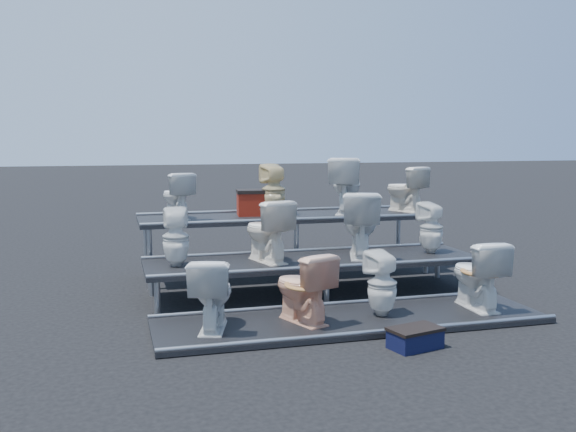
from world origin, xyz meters
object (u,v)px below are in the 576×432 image
object	(u,v)px
toilet_2	(382,284)
toilet_4	(176,237)
toilet_1	(302,287)
toilet_0	(212,293)
toilet_3	(477,274)
toilet_10	(346,185)
toilet_11	(405,189)
toilet_7	(431,228)
red_crate	(253,204)
step_stool	(415,339)
toilet_9	(274,190)
toilet_8	(177,196)
toilet_5	(267,231)
toilet_6	(360,224)

from	to	relation	value
toilet_2	toilet_4	bearing A→B (deg)	-44.96
toilet_1	toilet_2	bearing A→B (deg)	159.62
toilet_4	toilet_0	bearing A→B (deg)	104.84
toilet_3	toilet_10	xyz separation A→B (m)	(-0.61, 2.60, 0.82)
toilet_0	toilet_11	distance (m)	4.31
toilet_7	red_crate	bearing A→B (deg)	-53.01
toilet_1	red_crate	distance (m)	2.80
toilet_3	toilet_2	bearing A→B (deg)	1.43
toilet_0	toilet_4	bearing A→B (deg)	-64.39
toilet_0	step_stool	world-z (taller)	toilet_0
toilet_1	toilet_4	world-z (taller)	toilet_4
toilet_1	red_crate	size ratio (longest dim) A/B	1.66
toilet_1	toilet_9	size ratio (longest dim) A/B	1.00
toilet_2	red_crate	xyz separation A→B (m)	(-0.82, 2.73, 0.61)
toilet_8	red_crate	distance (m)	1.12
toilet_11	step_stool	xyz separation A→B (m)	(-1.57, -3.53, -1.12)
toilet_5	red_crate	xyz separation A→B (m)	(0.14, 1.43, 0.18)
toilet_3	toilet_6	size ratio (longest dim) A/B	0.93
toilet_0	toilet_5	world-z (taller)	toilet_5
toilet_1	toilet_2	xyz separation A→B (m)	(0.89, 0.00, -0.02)
toilet_2	toilet_6	size ratio (longest dim) A/B	0.84
toilet_9	toilet_11	bearing A→B (deg)	168.82
toilet_1	red_crate	world-z (taller)	red_crate
toilet_1	toilet_3	size ratio (longest dim) A/B	0.95
toilet_4	red_crate	xyz separation A→B (m)	(1.24, 1.43, 0.21)
toilet_2	toilet_3	bearing A→B (deg)	167.24
toilet_10	toilet_9	bearing A→B (deg)	24.94
toilet_7	red_crate	distance (m)	2.54
toilet_0	toilet_3	xyz separation A→B (m)	(2.99, 0.00, 0.02)
toilet_4	red_crate	distance (m)	1.91
toilet_6	red_crate	world-z (taller)	toilet_6
toilet_8	toilet_3	bearing A→B (deg)	126.31
toilet_10	step_stool	bearing A→B (deg)	105.17
toilet_10	toilet_7	bearing A→B (deg)	143.92
toilet_4	toilet_9	distance (m)	2.04
toilet_1	toilet_9	bearing A→B (deg)	-118.04
toilet_10	toilet_11	xyz separation A→B (m)	(0.96, 0.00, -0.07)
toilet_2	toilet_5	world-z (taller)	toilet_5
toilet_2	toilet_3	size ratio (longest dim) A/B	0.90
toilet_1	red_crate	xyz separation A→B (m)	(0.08, 2.73, 0.59)
toilet_5	toilet_7	world-z (taller)	toilet_5
toilet_8	toilet_2	bearing A→B (deg)	112.98
toilet_11	red_crate	size ratio (longest dim) A/B	1.53
toilet_5	toilet_11	size ratio (longest dim) A/B	1.13
toilet_1	toilet_4	bearing A→B (deg)	-68.41
red_crate	toilet_5	bearing A→B (deg)	-89.34
toilet_6	toilet_9	distance (m)	1.57
toilet_6	toilet_7	world-z (taller)	toilet_6
toilet_1	toilet_6	bearing A→B (deg)	-152.10
toilet_8	toilet_9	size ratio (longest dim) A/B	0.86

